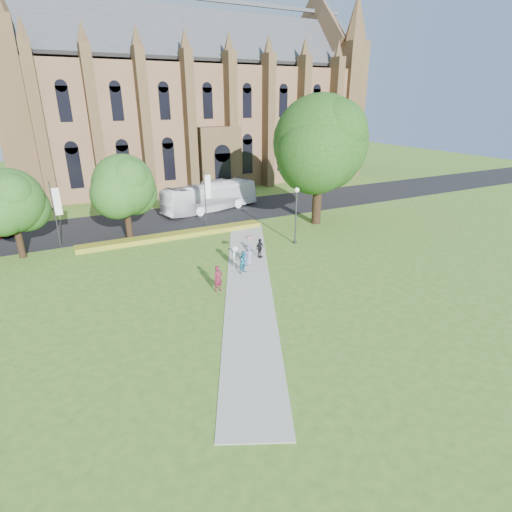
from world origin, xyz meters
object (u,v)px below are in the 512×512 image
streetlamp (296,209)px  large_tree (320,144)px  tour_coach (210,197)px  pedestrian_0 (218,279)px

streetlamp → large_tree: large_tree is taller
tour_coach → pedestrian_0: (-7.33, -20.63, -0.74)m
streetlamp → large_tree: size_ratio=0.40×
large_tree → tour_coach: 14.62m
streetlamp → pedestrian_0: bearing=-149.0°
pedestrian_0 → streetlamp: bearing=19.1°
large_tree → tour_coach: size_ratio=1.09×
tour_coach → pedestrian_0: 21.90m
streetlamp → tour_coach: size_ratio=0.43×
streetlamp → pedestrian_0: 12.02m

